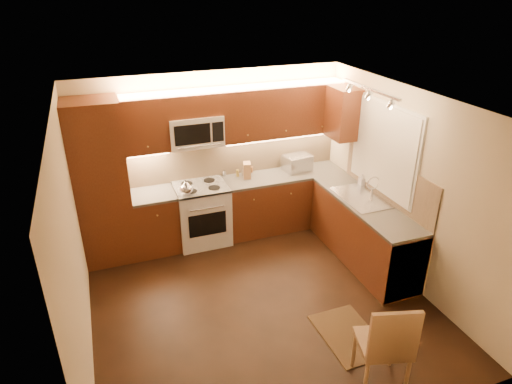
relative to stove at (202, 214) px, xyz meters
name	(u,v)px	position (x,y,z in m)	size (l,w,h in m)	color
floor	(260,301)	(0.30, -1.68, -0.46)	(4.00, 4.00, 0.01)	black
ceiling	(261,105)	(0.30, -1.68, 2.04)	(4.00, 4.00, 0.01)	beige
wall_back	(213,155)	(0.30, 0.32, 0.79)	(4.00, 0.01, 2.50)	#C5B390
wall_front	(354,331)	(0.30, -3.67, 0.79)	(4.00, 0.01, 2.50)	#C5B390
wall_left	(73,247)	(-1.70, -1.68, 0.79)	(0.01, 4.00, 2.50)	#C5B390
wall_right	(407,188)	(2.30, -1.68, 0.79)	(0.01, 4.00, 2.50)	#C5B390
pantry	(101,184)	(-1.35, 0.02, 0.69)	(0.70, 0.60, 2.30)	#461D0F
base_cab_back_left	(156,222)	(-0.69, 0.02, -0.03)	(0.62, 0.60, 0.86)	#461D0F
counter_back_left	(153,195)	(-0.69, 0.02, 0.42)	(0.62, 0.60, 0.04)	#34322F
base_cab_back_right	(283,201)	(1.34, 0.02, -0.03)	(1.92, 0.60, 0.86)	#461D0F
counter_back_right	(284,175)	(1.34, 0.02, 0.42)	(1.92, 0.60, 0.04)	#34322F
base_cab_right	(363,232)	(2.00, -1.28, -0.03)	(0.60, 2.00, 0.86)	#461D0F
counter_right	(366,204)	(2.00, -1.28, 0.42)	(0.60, 2.00, 0.04)	#34322F
dishwasher	(393,259)	(2.00, -1.98, -0.03)	(0.58, 0.60, 0.84)	silver
backsplash_back	(236,155)	(0.65, 0.31, 0.74)	(3.30, 0.02, 0.60)	tan
backsplash_right	(387,180)	(2.29, -1.28, 0.74)	(0.02, 2.00, 0.60)	tan
upper_cab_back_left	(144,125)	(-0.69, 0.15, 1.42)	(0.62, 0.35, 0.75)	#461D0F
upper_cab_back_right	(282,111)	(1.34, 0.15, 1.42)	(1.92, 0.35, 0.75)	#461D0F
upper_cab_bridge	(193,104)	(0.00, 0.15, 1.63)	(0.76, 0.35, 0.31)	#461D0F
upper_cab_right_corner	(343,113)	(2.12, -0.28, 1.42)	(0.35, 0.50, 0.75)	#461D0F
stove	(202,214)	(0.00, 0.00, 0.00)	(0.76, 0.65, 0.92)	silver
microwave	(195,131)	(0.00, 0.14, 1.26)	(0.76, 0.38, 0.44)	silver
window_frame	(384,148)	(2.29, -1.12, 1.14)	(0.03, 1.44, 1.24)	silver
window_blinds	(383,148)	(2.27, -1.12, 1.14)	(0.02, 1.36, 1.16)	silver
sink	(361,193)	(2.00, -1.12, 0.52)	(0.52, 0.86, 0.15)	silver
faucet	(373,186)	(2.18, -1.12, 0.59)	(0.20, 0.04, 0.30)	silver
track_light_bar	(370,89)	(1.85, -1.27, 2.00)	(0.04, 1.20, 0.03)	silver
kettle	(186,187)	(-0.25, -0.21, 0.57)	(0.19, 0.19, 0.22)	silver
toaster_oven	(297,163)	(1.59, 0.10, 0.56)	(0.41, 0.31, 0.25)	silver
knife_block	(247,170)	(0.76, 0.10, 0.56)	(0.11, 0.17, 0.24)	#9B6F46
spice_jar_a	(224,173)	(0.44, 0.26, 0.49)	(0.05, 0.05, 0.09)	silver
spice_jar_b	(252,170)	(0.89, 0.26, 0.49)	(0.04, 0.04, 0.09)	brown
spice_jar_c	(243,172)	(0.72, 0.20, 0.49)	(0.04, 0.04, 0.11)	silver
spice_jar_d	(238,173)	(0.64, 0.19, 0.49)	(0.05, 0.05, 0.10)	#A88D32
soap_bottle	(362,180)	(2.24, -0.76, 0.53)	(0.08, 0.08, 0.18)	#B8B7BC
rug	(348,335)	(1.03, -2.58, -0.45)	(0.59, 0.88, 0.01)	black
dining_chair	(383,341)	(0.97, -3.23, 0.06)	(0.46, 0.46, 1.05)	#9B6F46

